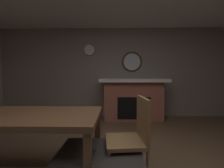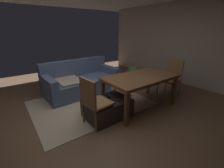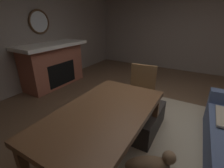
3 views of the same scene
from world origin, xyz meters
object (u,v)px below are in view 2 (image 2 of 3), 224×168
couch (81,81)px  dining_chair_west (93,100)px  ottoman_coffee_table (107,108)px  small_dog (121,93)px  dining_table (141,80)px  dining_chair_east (172,76)px  potted_plant (134,74)px  tv_remote (108,96)px

couch → dining_chair_west: dining_chair_west is taller
ottoman_coffee_table → small_dog: bearing=31.5°
dining_chair_west → dining_table: bearing=0.4°
ottoman_coffee_table → dining_chair_east: 2.05m
couch → small_dog: couch is taller
couch → dining_chair_west: (-0.52, -1.63, 0.22)m
couch → small_dog: bearing=-61.8°
potted_plant → small_dog: potted_plant is taller
ottoman_coffee_table → dining_chair_east: (2.02, -0.09, 0.34)m
tv_remote → dining_table: bearing=-3.8°
couch → dining_chair_west: bearing=-107.6°
dining_chair_west → small_dog: bearing=26.9°
potted_plant → couch: bearing=170.1°
tv_remote → dining_table: size_ratio=0.10×
dining_table → dining_chair_east: (1.19, 0.01, -0.14)m
dining_chair_east → small_dog: size_ratio=1.73×
dining_table → small_dog: (-0.10, 0.55, -0.50)m
ottoman_coffee_table → dining_chair_east: bearing=-2.7°
dining_chair_east → potted_plant: size_ratio=1.69×
dining_table → ottoman_coffee_table: bearing=173.0°
ottoman_coffee_table → tv_remote: 0.24m
dining_table → small_dog: size_ratio=2.99×
tv_remote → dining_chair_west: size_ratio=0.17×
dining_chair_west → potted_plant: (2.27, 1.32, -0.22)m
couch → potted_plant: couch is taller
tv_remote → small_dog: 0.76m
tv_remote → dining_table: (0.74, -0.20, 0.27)m
small_dog → couch: bearing=118.2°
small_dog → dining_chair_west: bearing=-153.1°
tv_remote → couch: bearing=98.7°
tv_remote → dining_chair_west: 0.52m
tv_remote → dining_chair_east: (1.93, -0.19, 0.14)m
dining_chair_east → dining_table: bearing=-179.7°
couch → dining_chair_east: size_ratio=2.19×
small_dog → potted_plant: bearing=33.1°
tv_remote → dining_table: 0.81m
dining_chair_east → couch: bearing=139.2°
potted_plant → tv_remote: bearing=-148.5°
couch → ottoman_coffee_table: size_ratio=2.31×
ottoman_coffee_table → dining_chair_east: size_ratio=0.95×
potted_plant → dining_table: bearing=-129.4°
dining_table → tv_remote: bearing=164.9°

